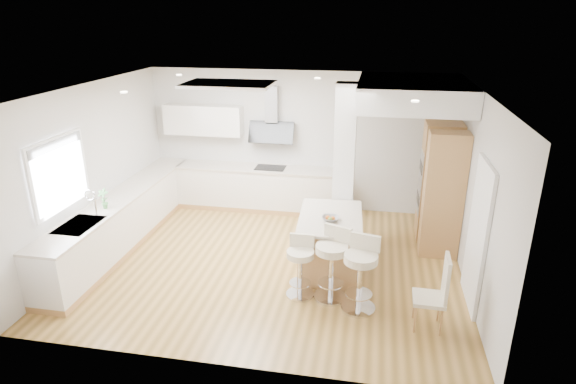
% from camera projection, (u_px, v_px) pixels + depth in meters
% --- Properties ---
extents(ground, '(6.00, 6.00, 0.00)m').
position_uv_depth(ground, '(272.00, 262.00, 7.88)').
color(ground, '#AF8341').
rests_on(ground, ground).
extents(ceiling, '(6.00, 5.00, 0.02)m').
position_uv_depth(ceiling, '(272.00, 262.00, 7.88)').
color(ceiling, white).
rests_on(ceiling, ground).
extents(wall_back, '(6.00, 0.04, 2.80)m').
position_uv_depth(wall_back, '(297.00, 141.00, 9.69)').
color(wall_back, beige).
rests_on(wall_back, ground).
extents(wall_left, '(0.04, 5.00, 2.80)m').
position_uv_depth(wall_left, '(93.00, 171.00, 7.90)').
color(wall_left, beige).
rests_on(wall_left, ground).
extents(wall_right, '(0.04, 5.00, 2.80)m').
position_uv_depth(wall_right, '(476.00, 194.00, 6.88)').
color(wall_right, beige).
rests_on(wall_right, ground).
extents(skylight, '(4.10, 2.10, 0.06)m').
position_uv_depth(skylight, '(229.00, 85.00, 7.59)').
color(skylight, white).
rests_on(skylight, ground).
extents(window_left, '(0.06, 1.28, 1.07)m').
position_uv_depth(window_left, '(58.00, 171.00, 6.96)').
color(window_left, white).
rests_on(window_left, ground).
extents(doorway_right, '(0.05, 1.00, 2.10)m').
position_uv_depth(doorway_right, '(477.00, 237.00, 6.48)').
color(doorway_right, '#4B423B').
rests_on(doorway_right, ground).
extents(counter_left, '(0.63, 4.50, 1.35)m').
position_uv_depth(counter_left, '(124.00, 219.00, 8.39)').
color(counter_left, tan).
rests_on(counter_left, ground).
extents(counter_back, '(3.62, 0.63, 2.50)m').
position_uv_depth(counter_back, '(251.00, 176.00, 9.84)').
color(counter_back, tan).
rests_on(counter_back, ground).
extents(pillar, '(0.35, 0.35, 2.80)m').
position_uv_depth(pillar, '(344.00, 167.00, 8.09)').
color(pillar, white).
rests_on(pillar, ground).
extents(soffit, '(1.78, 2.20, 0.40)m').
position_uv_depth(soffit, '(413.00, 93.00, 7.90)').
color(soffit, white).
rests_on(soffit, ground).
extents(oven_column, '(0.63, 1.21, 2.10)m').
position_uv_depth(oven_column, '(440.00, 187.00, 8.19)').
color(oven_column, tan).
rests_on(oven_column, ground).
extents(peninsula, '(1.04, 1.51, 0.95)m').
position_uv_depth(peninsula, '(330.00, 242.00, 7.57)').
color(peninsula, tan).
rests_on(peninsula, ground).
extents(bar_stool_a, '(0.41, 0.41, 0.91)m').
position_uv_depth(bar_stool_a, '(301.00, 263.00, 6.81)').
color(bar_stool_a, silver).
rests_on(bar_stool_a, ground).
extents(bar_stool_b, '(0.62, 0.62, 1.06)m').
position_uv_depth(bar_stool_b, '(332.00, 260.00, 6.72)').
color(bar_stool_b, silver).
rests_on(bar_stool_b, ground).
extents(bar_stool_c, '(0.58, 0.58, 1.06)m').
position_uv_depth(bar_stool_c, '(361.00, 270.00, 6.46)').
color(bar_stool_c, silver).
rests_on(bar_stool_c, ground).
extents(dining_chair, '(0.41, 0.41, 1.03)m').
position_uv_depth(dining_chair, '(437.00, 291.00, 6.07)').
color(dining_chair, beige).
rests_on(dining_chair, ground).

